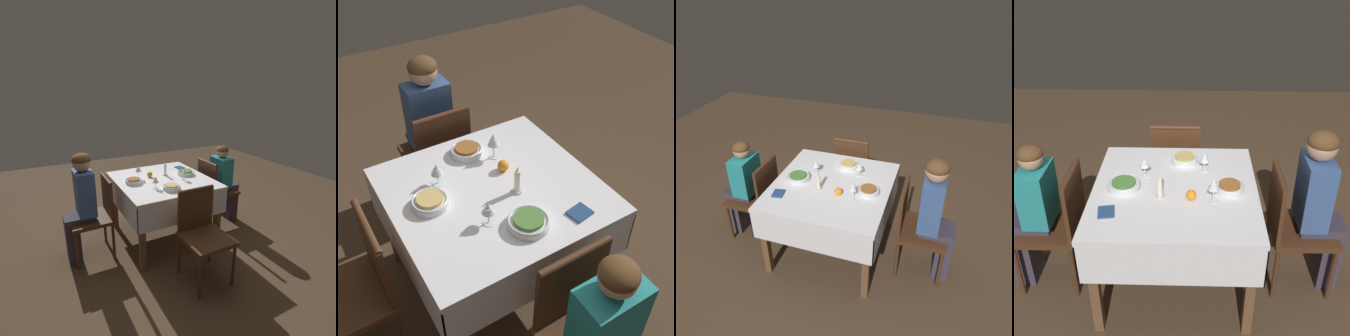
{
  "view_description": "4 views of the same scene",
  "coord_description": "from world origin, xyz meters",
  "views": [
    {
      "loc": [
        2.67,
        -1.29,
        1.84
      ],
      "look_at": [
        0.02,
        0.07,
        0.91
      ],
      "focal_mm": 28.0,
      "sensor_mm": 36.0,
      "label": 1
    },
    {
      "loc": [
        0.84,
        1.52,
        2.33
      ],
      "look_at": [
        -0.04,
        0.07,
        0.95
      ],
      "focal_mm": 45.0,
      "sensor_mm": 36.0,
      "label": 2
    },
    {
      "loc": [
        -2.36,
        -0.88,
        2.48
      ],
      "look_at": [
        0.08,
        -0.09,
        0.93
      ],
      "focal_mm": 35.0,
      "sensor_mm": 36.0,
      "label": 3
    },
    {
      "loc": [
        -2.32,
        -0.11,
        2.28
      ],
      "look_at": [
        0.05,
        -0.05,
        0.89
      ],
      "focal_mm": 45.0,
      "sensor_mm": 36.0,
      "label": 4
    }
  ],
  "objects": [
    {
      "name": "person_child_teal",
      "position": [
        -0.03,
        0.97,
        0.59
      ],
      "size": [
        0.3,
        0.33,
        1.08
      ],
      "rotation": [
        0.0,
        0.0,
        3.14
      ],
      "color": "#383342",
      "rests_on": "ground_plane"
    },
    {
      "name": "ground_plane",
      "position": [
        0.0,
        0.0,
        0.0
      ],
      "size": [
        8.0,
        8.0,
        0.0
      ],
      "primitive_type": "plane",
      "color": "#4C3826"
    },
    {
      "name": "bowl_north",
      "position": [
        -0.01,
        0.33,
        0.8
      ],
      "size": [
        0.22,
        0.22,
        0.06
      ],
      "color": "silver",
      "rests_on": "dining_table"
    },
    {
      "name": "bowl_east",
      "position": [
        0.35,
        -0.06,
        0.8
      ],
      "size": [
        0.2,
        0.2,
        0.06
      ],
      "color": "silver",
      "rests_on": "dining_table"
    },
    {
      "name": "bowl_south",
      "position": [
        -0.02,
        -0.36,
        0.8
      ],
      "size": [
        0.19,
        0.19,
        0.06
      ],
      "color": "silver",
      "rests_on": "dining_table"
    },
    {
      "name": "candle_centerpiece",
      "position": [
        -0.1,
        0.09,
        0.84
      ],
      "size": [
        0.06,
        0.06,
        0.17
      ],
      "color": "beige",
      "rests_on": "dining_table"
    },
    {
      "name": "wine_glass_east",
      "position": [
        0.24,
        -0.2,
        0.87
      ],
      "size": [
        0.07,
        0.07,
        0.14
      ],
      "color": "white",
      "rests_on": "dining_table"
    },
    {
      "name": "chair_south",
      "position": [
        -0.01,
        -0.8,
        0.51
      ],
      "size": [
        0.43,
        0.44,
        0.9
      ],
      "color": "#472816",
      "rests_on": "ground_plane"
    },
    {
      "name": "chair_east",
      "position": [
        0.83,
        0.03,
        0.51
      ],
      "size": [
        0.44,
        0.43,
        0.9
      ],
      "rotation": [
        0.0,
        0.0,
        1.57
      ],
      "color": "#472816",
      "rests_on": "ground_plane"
    },
    {
      "name": "wine_glass_south",
      "position": [
        -0.15,
        -0.25,
        0.9
      ],
      "size": [
        0.07,
        0.07,
        0.17
      ],
      "color": "white",
      "rests_on": "dining_table"
    },
    {
      "name": "orange_fruit",
      "position": [
        -0.13,
        -0.11,
        0.81
      ],
      "size": [
        0.07,
        0.07,
        0.07
      ],
      "primitive_type": "sphere",
      "color": "orange",
      "rests_on": "dining_table"
    },
    {
      "name": "dining_table",
      "position": [
        0.0,
        0.0,
        0.67
      ],
      "size": [
        1.13,
        1.08,
        0.77
      ],
      "color": "silver",
      "rests_on": "ground_plane"
    },
    {
      "name": "napkin_red_folded",
      "position": [
        -0.29,
        0.4,
        0.78
      ],
      "size": [
        0.13,
        0.12,
        0.01
      ],
      "rotation": [
        0.0,
        0.0,
        0.16
      ],
      "color": "navy",
      "rests_on": "dining_table"
    },
    {
      "name": "person_adult_denim",
      "position": [
        -0.01,
        -0.96,
        0.68
      ],
      "size": [
        0.3,
        0.34,
        1.2
      ],
      "color": "#383342",
      "rests_on": "ground_plane"
    },
    {
      "name": "chair_north",
      "position": [
        -0.03,
        0.8,
        0.51
      ],
      "size": [
        0.43,
        0.44,
        0.9
      ],
      "rotation": [
        0.0,
        0.0,
        3.14
      ],
      "color": "#472816",
      "rests_on": "ground_plane"
    },
    {
      "name": "wine_glass_north",
      "position": [
        0.15,
        0.21,
        0.87
      ],
      "size": [
        0.07,
        0.07,
        0.13
      ],
      "color": "white",
      "rests_on": "dining_table"
    }
  ]
}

